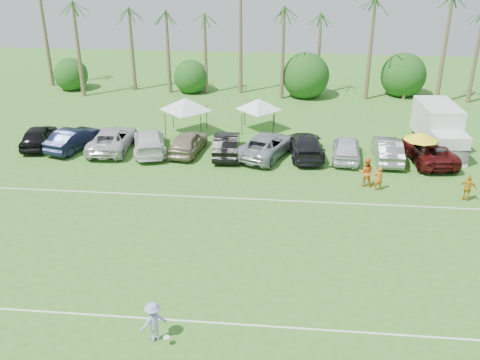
{
  "coord_description": "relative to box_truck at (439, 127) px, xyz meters",
  "views": [
    {
      "loc": [
        4.61,
        -16.22,
        15.34
      ],
      "look_at": [
        1.69,
        13.37,
        1.6
      ],
      "focal_mm": 40.0,
      "sensor_mm": 36.0,
      "label": 1
    }
  ],
  "objects": [
    {
      "name": "canopy_tent_left",
      "position": [
        -20.03,
        1.73,
        1.28
      ],
      "size": [
        4.51,
        4.51,
        3.65
      ],
      "color": "black",
      "rests_on": "ground"
    },
    {
      "name": "parked_car_2",
      "position": [
        -25.1,
        -2.33,
        -0.99
      ],
      "size": [
        3.1,
        6.26,
        1.71
      ],
      "primitive_type": "imported",
      "rotation": [
        0.0,
        0.0,
        3.19
      ],
      "color": "silver",
      "rests_on": "ground"
    },
    {
      "name": "sideline_player_b",
      "position": [
        -6.26,
        -7.14,
        -0.86
      ],
      "size": [
        1.02,
        0.83,
        1.98
      ],
      "primitive_type": "imported",
      "rotation": [
        0.0,
        0.0,
        3.05
      ],
      "color": "orange",
      "rests_on": "ground"
    },
    {
      "name": "ground",
      "position": [
        -16.01,
        -23.9,
        -1.85
      ],
      "size": [
        120.0,
        120.0,
        0.0
      ],
      "primitive_type": "plane",
      "color": "#367021",
      "rests_on": "ground"
    },
    {
      "name": "parked_car_6",
      "position": [
        -13.14,
        -2.51,
        -0.99
      ],
      "size": [
        4.84,
        6.75,
        1.71
      ],
      "primitive_type": "imported",
      "rotation": [
        0.0,
        0.0,
        2.78
      ],
      "color": "#8F949B",
      "rests_on": "ground"
    },
    {
      "name": "parked_car_0",
      "position": [
        -31.08,
        -2.26,
        -0.99
      ],
      "size": [
        2.78,
        5.26,
        1.71
      ],
      "primitive_type": "imported",
      "rotation": [
        0.0,
        0.0,
        3.3
      ],
      "color": "black",
      "rests_on": "ground"
    },
    {
      "name": "palm_tree_8",
      "position": [
        -3.01,
        14.1,
        5.63
      ],
      "size": [
        2.4,
        2.4,
        8.9
      ],
      "color": "brown",
      "rests_on": "ground"
    },
    {
      "name": "parked_car_3",
      "position": [
        -22.11,
        -2.54,
        -0.99
      ],
      "size": [
        3.86,
        6.31,
        1.71
      ],
      "primitive_type": "imported",
      "rotation": [
        0.0,
        0.0,
        3.41
      ],
      "color": "white",
      "rests_on": "ground"
    },
    {
      "name": "sideline_player_a",
      "position": [
        -5.52,
        -7.72,
        -1.03
      ],
      "size": [
        0.66,
        0.5,
        1.64
      ],
      "primitive_type": "imported",
      "rotation": [
        0.0,
        0.0,
        3.33
      ],
      "color": "orange",
      "rests_on": "ground"
    },
    {
      "name": "palm_tree_5",
      "position": [
        -16.01,
        14.1,
        6.51
      ],
      "size": [
        2.4,
        2.4,
        9.9
      ],
      "color": "brown",
      "rests_on": "ground"
    },
    {
      "name": "parked_car_10",
      "position": [
        -1.18,
        -2.35,
        -0.99
      ],
      "size": [
        3.59,
        6.45,
        1.71
      ],
      "primitive_type": "imported",
      "rotation": [
        0.0,
        0.0,
        3.27
      ],
      "color": "#470E0F",
      "rests_on": "ground"
    },
    {
      "name": "parked_car_1",
      "position": [
        -28.09,
        -2.55,
        -0.99
      ],
      "size": [
        3.19,
        5.48,
        1.71
      ],
      "primitive_type": "imported",
      "rotation": [
        0.0,
        0.0,
        2.86
      ],
      "color": "black",
      "rests_on": "ground"
    },
    {
      "name": "box_truck",
      "position": [
        0.0,
        0.0,
        0.0
      ],
      "size": [
        3.01,
        6.87,
        3.45
      ],
      "rotation": [
        0.0,
        0.0,
        0.08
      ],
      "color": "silver",
      "rests_on": "ground"
    },
    {
      "name": "canopy_tent_right",
      "position": [
        -14.09,
        3.19,
        0.95
      ],
      "size": [
        4.03,
        4.03,
        3.27
      ],
      "color": "black",
      "rests_on": "ground"
    },
    {
      "name": "sideline_player_c",
      "position": [
        -0.15,
        -8.73,
        -0.98
      ],
      "size": [
        1.1,
        0.76,
        1.74
      ],
      "primitive_type": "imported",
      "rotation": [
        0.0,
        0.0,
        2.78
      ],
      "color": "orange",
      "rests_on": "ground"
    },
    {
      "name": "palm_tree_9",
      "position": [
        1.99,
        14.1,
        6.51
      ],
      "size": [
        2.4,
        2.4,
        9.9
      ],
      "color": "brown",
      "rests_on": "ground"
    },
    {
      "name": "parked_car_4",
      "position": [
        -19.12,
        -2.41,
        -0.99
      ],
      "size": [
        2.64,
        5.23,
        1.71
      ],
      "primitive_type": "imported",
      "rotation": [
        0.0,
        0.0,
        3.01
      ],
      "color": "gray",
      "rests_on": "ground"
    },
    {
      "name": "parked_car_9",
      "position": [
        -4.17,
        -2.46,
        -0.99
      ],
      "size": [
        1.88,
        5.21,
        1.71
      ],
      "primitive_type": "imported",
      "rotation": [
        0.0,
        0.0,
        3.13
      ],
      "color": "slate",
      "rests_on": "ground"
    },
    {
      "name": "frisbee_player",
      "position": [
        -16.64,
        -23.16,
        -0.94
      ],
      "size": [
        1.39,
        1.24,
        1.81
      ],
      "rotation": [
        0.0,
        0.0,
        3.79
      ],
      "color": "#9E99D9",
      "rests_on": "ground"
    },
    {
      "name": "palm_tree_0",
      "position": [
        -38.01,
        14.1,
        5.63
      ],
      "size": [
        2.4,
        2.4,
        8.9
      ],
      "color": "brown",
      "rests_on": "ground"
    },
    {
      "name": "field_lines",
      "position": [
        -16.01,
        -15.9,
        -1.84
      ],
      "size": [
        80.0,
        12.1,
        0.01
      ],
      "color": "white",
      "rests_on": "ground"
    },
    {
      "name": "palm_tree_4",
      "position": [
        -20.01,
        14.1,
        5.63
      ],
      "size": [
        2.4,
        2.4,
        8.9
      ],
      "color": "brown",
      "rests_on": "ground"
    },
    {
      "name": "bush_tree_1",
      "position": [
        -22.01,
        15.1,
        -0.05
      ],
      "size": [
        4.0,
        4.0,
        4.0
      ],
      "color": "brown",
      "rests_on": "ground"
    },
    {
      "name": "parked_car_8",
      "position": [
        -7.16,
        -2.48,
        -0.99
      ],
      "size": [
        2.43,
        5.16,
        1.71
      ],
      "primitive_type": "imported",
      "rotation": [
        0.0,
        0.0,
        3.06
      ],
      "color": "silver",
      "rests_on": "ground"
    },
    {
      "name": "bush_tree_0",
      "position": [
        -35.01,
        15.1,
        -0.05
      ],
      "size": [
        4.0,
        4.0,
        4.0
      ],
      "color": "brown",
      "rests_on": "ground"
    },
    {
      "name": "bush_tree_2",
      "position": [
        -10.01,
        15.1,
        -0.05
      ],
      "size": [
        4.0,
        4.0,
        4.0
      ],
      "color": "brown",
      "rests_on": "ground"
    },
    {
      "name": "palm_tree_1",
      "position": [
        -33.01,
        14.1,
        6.51
      ],
      "size": [
        2.4,
        2.4,
        9.9
      ],
      "color": "brown",
      "rests_on": "ground"
    },
    {
      "name": "palm_tree_2",
      "position": [
        -28.01,
        14.1,
        7.37
      ],
      "size": [
        2.4,
        2.4,
        10.9
      ],
      "color": "brown",
      "rests_on": "ground"
    },
    {
      "name": "parked_car_5",
      "position": [
        -16.13,
        -2.62,
        -0.99
      ],
      "size": [
        2.08,
        5.27,
        1.71
      ],
      "primitive_type": "imported",
      "rotation": [
        0.0,
        0.0,
        3.2
      ],
      "color": "black",
      "rests_on": "ground"
    },
    {
      "name": "bush_tree_3",
      "position": [
        -0.01,
        15.1,
        -0.05
      ],
      "size": [
        4.0,
        4.0,
        4.0
      ],
      "color": "brown",
      "rests_on": "ground"
    },
    {
      "name": "market_umbrella",
      "position": [
        -2.22,
        -3.77,
        0.59
      ],
      "size": [
        2.44,
        2.44,
        2.72
      ],
      "color": "black",
      "rests_on": "ground"
    },
    {
      "name": "palm_tree_6",
      "position": [
        -12.01,
        14.1,
        7.37
      ],
      "size": [
        2.4,
        2.4,
        10.9
      ],
      "color": "brown",
      "rests_on": "ground"
    },
    {
      "name": "parked_car_7",
      "position": [
        -10.15,
        -2.17,
        -0.99
      ],
      "size": [
        2.91,
        6.07,
        1.71
      ],
      "primitive_type": "imported",
      "rotation": [
        0.0,
        0.0,
        3.23
      ],
      "color": "black",
      "rests_on": "ground"
    }
  ]
}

